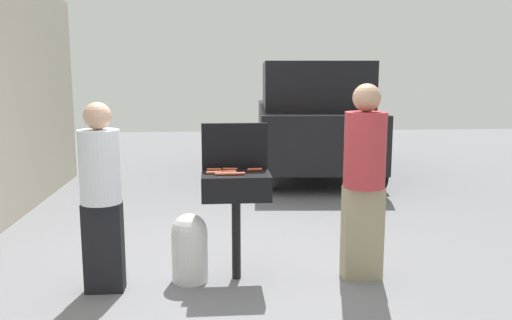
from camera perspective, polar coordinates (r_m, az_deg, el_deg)
The scene contains 15 objects.
ground_plane at distance 4.94m, azimuth -3.19°, elevation -12.48°, with size 24.00×24.00×0.00m, color slate.
bbq_grill at distance 4.66m, azimuth -2.18°, elevation -3.21°, with size 0.60×0.44×0.97m.
grill_lid_open at distance 4.82m, azimuth -2.32°, elevation 1.51°, with size 0.60×0.05×0.42m, color black.
hot_dog_0 at distance 4.54m, azimuth -3.65°, elevation -1.51°, with size 0.03×0.03×0.13m, color #C6593D.
hot_dog_1 at distance 4.54m, azimuth -2.02°, elevation -1.49°, with size 0.03×0.03×0.13m, color #B74C33.
hot_dog_2 at distance 4.74m, azimuth -4.55°, elevation -1.04°, with size 0.03×0.03×0.13m, color #AD4228.
hot_dog_3 at distance 4.64m, azimuth -3.12°, elevation -1.26°, with size 0.03×0.03×0.13m, color #AD4228.
hot_dog_4 at distance 4.60m, azimuth -4.58°, elevation -1.36°, with size 0.03×0.03×0.13m, color #C6593D.
hot_dog_5 at distance 4.61m, azimuth -2.94°, elevation -1.33°, with size 0.03×0.03×0.13m, color #B74C33.
hot_dog_6 at distance 4.76m, azimuth -2.82°, elevation -1.00°, with size 0.03×0.03×0.13m, color #AD4228.
hot_dog_7 at distance 4.73m, azimuth -0.15°, elevation -1.03°, with size 0.03×0.03×0.13m, color #AD4228.
propane_tank at distance 4.77m, azimuth -7.19°, elevation -9.22°, with size 0.32×0.32×0.62m.
person_left at distance 4.56m, azimuth -16.40°, elevation -3.23°, with size 0.34×0.34×1.61m.
person_right at distance 4.75m, azimuth 11.60°, elevation -1.59°, with size 0.37×0.37×1.75m.
parked_minivan at distance 9.80m, azimuth 6.00°, elevation 4.63°, with size 2.30×4.53×2.02m.
Camera 1 is at (-0.10, -4.58, 1.85)m, focal length 37.03 mm.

